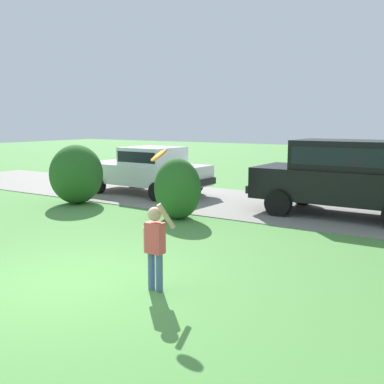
% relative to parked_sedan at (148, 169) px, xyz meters
% --- Properties ---
extents(ground_plane, '(80.00, 80.00, 0.00)m').
position_rel_parked_sedan_xyz_m(ground_plane, '(4.12, -7.24, -0.85)').
color(ground_plane, '#518E42').
extents(driveway_strip, '(28.00, 4.40, 0.02)m').
position_rel_parked_sedan_xyz_m(driveway_strip, '(4.12, 0.13, -0.84)').
color(driveway_strip, gray).
rests_on(driveway_strip, ground).
extents(shrub_near_tree, '(1.45, 1.61, 1.72)m').
position_rel_parked_sedan_xyz_m(shrub_near_tree, '(-0.69, -2.47, 0.01)').
color(shrub_near_tree, '#286023').
rests_on(shrub_near_tree, ground).
extents(shrub_centre_left, '(1.23, 1.03, 1.50)m').
position_rel_parked_sedan_xyz_m(shrub_centre_left, '(2.98, -2.61, -0.16)').
color(shrub_centre_left, '#286023').
rests_on(shrub_centre_left, ground).
extents(parked_sedan, '(4.47, 2.24, 1.56)m').
position_rel_parked_sedan_xyz_m(parked_sedan, '(0.00, 0.00, 0.00)').
color(parked_sedan, white).
rests_on(parked_sedan, ground).
extents(parked_suv, '(4.70, 2.11, 1.92)m').
position_rel_parked_sedan_xyz_m(parked_suv, '(6.38, -0.11, 0.23)').
color(parked_suv, black).
rests_on(parked_suv, ground).
extents(child_thrower, '(0.45, 0.27, 1.29)m').
position_rel_parked_sedan_xyz_m(child_thrower, '(5.45, -6.75, -0.13)').
color(child_thrower, '#4C608C').
rests_on(child_thrower, ground).
extents(frisbee, '(0.31, 0.26, 0.25)m').
position_rel_parked_sedan_xyz_m(frisbee, '(5.25, -6.36, 1.05)').
color(frisbee, orange).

